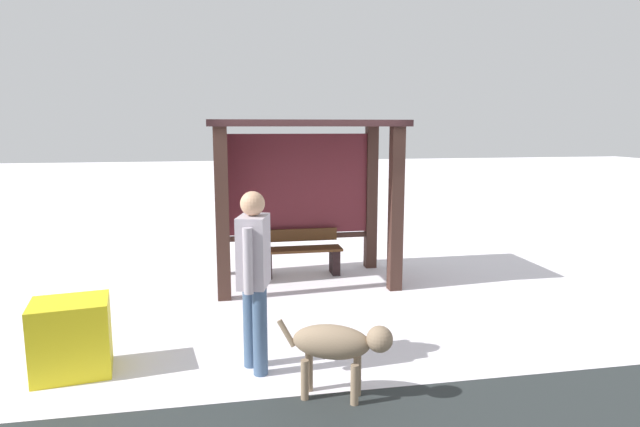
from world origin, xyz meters
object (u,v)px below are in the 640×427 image
Objects in this scene: bus_shelter at (296,169)px; grit_bin at (72,337)px; person_walking at (254,268)px; bench_left_inside at (301,254)px; dog at (338,345)px.

bus_shelter is 3.85× the size of grit_bin.
grit_bin is at bearing -132.22° from bus_shelter.
bus_shelter is 1.58× the size of person_walking.
bus_shelter is at bearing -118.54° from bench_left_inside.
dog is 1.33× the size of grit_bin.
bench_left_inside is 1.34× the size of dog.
dog is at bearing -45.63° from person_walking.
grit_bin is (-1.74, 0.26, -0.67)m from person_walking.
bus_shelter reaches higher than dog.
grit_bin is at bearing 158.55° from dog.
bus_shelter is 1.40m from bench_left_inside.
bench_left_inside is 4.00m from dog.
bench_left_inside is at bearing 86.06° from dog.
bench_left_inside is 1.78× the size of grit_bin.
bench_left_inside is at bearing 61.46° from bus_shelter.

